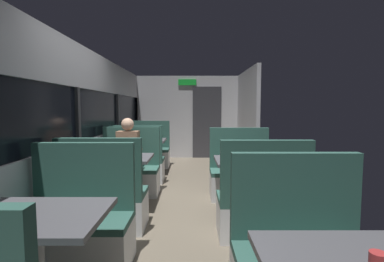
{
  "coord_description": "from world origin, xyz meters",
  "views": [
    {
      "loc": [
        0.13,
        -3.9,
        1.43
      ],
      "look_at": [
        0.11,
        1.93,
        0.95
      ],
      "focal_mm": 26.84,
      "sensor_mm": 36.0,
      "label": 1
    }
  ],
  "objects_px": {
    "dining_table_rear_aisle": "(251,167)",
    "seated_passenger": "(130,162)",
    "dining_table_near_window": "(37,229)",
    "bench_far_window_facing_end": "(140,165)",
    "bench_rear_aisle_facing_end": "(263,208)",
    "bench_rear_aisle_facing_entry": "(241,177)",
    "bench_mid_window_facing_end": "(105,202)",
    "bench_mid_window_facing_entry": "(131,174)",
    "dining_table_mid_window": "(120,164)",
    "dining_table_far_window": "(145,144)",
    "bench_near_window_facing_entry": "(80,229)",
    "bench_far_window_facing_entry": "(150,153)"
  },
  "relations": [
    {
      "from": "dining_table_rear_aisle",
      "to": "seated_passenger",
      "type": "xyz_separation_m",
      "value": [
        -1.79,
        0.83,
        -0.1
      ]
    },
    {
      "from": "dining_table_near_window",
      "to": "bench_far_window_facing_end",
      "type": "xyz_separation_m",
      "value": [
        0.0,
        3.59,
        -0.31
      ]
    },
    {
      "from": "bench_rear_aisle_facing_end",
      "to": "bench_rear_aisle_facing_entry",
      "type": "relative_size",
      "value": 1.0
    },
    {
      "from": "bench_rear_aisle_facing_entry",
      "to": "bench_mid_window_facing_end",
      "type": "bearing_deg",
      "value": -146.19
    },
    {
      "from": "bench_far_window_facing_end",
      "to": "bench_rear_aisle_facing_entry",
      "type": "xyz_separation_m",
      "value": [
        1.79,
        -0.95,
        0.0
      ]
    },
    {
      "from": "dining_table_rear_aisle",
      "to": "bench_mid_window_facing_entry",
      "type": "bearing_deg",
      "value": 153.32
    },
    {
      "from": "dining_table_mid_window",
      "to": "dining_table_far_window",
      "type": "relative_size",
      "value": 1.0
    },
    {
      "from": "dining_table_near_window",
      "to": "bench_mid_window_facing_end",
      "type": "bearing_deg",
      "value": 90.0
    },
    {
      "from": "bench_near_window_facing_entry",
      "to": "bench_rear_aisle_facing_entry",
      "type": "bearing_deg",
      "value": 47.37
    },
    {
      "from": "dining_table_mid_window",
      "to": "bench_rear_aisle_facing_end",
      "type": "height_order",
      "value": "bench_rear_aisle_facing_end"
    },
    {
      "from": "dining_table_near_window",
      "to": "dining_table_mid_window",
      "type": "bearing_deg",
      "value": 90.0
    },
    {
      "from": "bench_rear_aisle_facing_end",
      "to": "bench_mid_window_facing_end",
      "type": "bearing_deg",
      "value": 173.62
    },
    {
      "from": "dining_table_far_window",
      "to": "bench_far_window_facing_end",
      "type": "bearing_deg",
      "value": -90.0
    },
    {
      "from": "bench_mid_window_facing_end",
      "to": "bench_far_window_facing_entry",
      "type": "relative_size",
      "value": 1.0
    },
    {
      "from": "bench_far_window_facing_entry",
      "to": "bench_rear_aisle_facing_end",
      "type": "bearing_deg",
      "value": -64.44
    },
    {
      "from": "dining_table_far_window",
      "to": "seated_passenger",
      "type": "bearing_deg",
      "value": -90.0
    },
    {
      "from": "dining_table_far_window",
      "to": "bench_far_window_facing_end",
      "type": "distance_m",
      "value": 0.77
    },
    {
      "from": "bench_near_window_facing_entry",
      "to": "dining_table_far_window",
      "type": "distance_m",
      "value": 3.6
    },
    {
      "from": "bench_near_window_facing_entry",
      "to": "dining_table_rear_aisle",
      "type": "height_order",
      "value": "bench_near_window_facing_entry"
    },
    {
      "from": "dining_table_near_window",
      "to": "bench_rear_aisle_facing_entry",
      "type": "height_order",
      "value": "bench_rear_aisle_facing_entry"
    },
    {
      "from": "dining_table_mid_window",
      "to": "bench_mid_window_facing_end",
      "type": "distance_m",
      "value": 0.77
    },
    {
      "from": "dining_table_mid_window",
      "to": "seated_passenger",
      "type": "distance_m",
      "value": 0.64
    },
    {
      "from": "dining_table_mid_window",
      "to": "seated_passenger",
      "type": "relative_size",
      "value": 0.71
    },
    {
      "from": "dining_table_mid_window",
      "to": "bench_mid_window_facing_entry",
      "type": "distance_m",
      "value": 0.77
    },
    {
      "from": "dining_table_near_window",
      "to": "bench_rear_aisle_facing_entry",
      "type": "xyz_separation_m",
      "value": [
        1.79,
        2.64,
        -0.31
      ]
    },
    {
      "from": "bench_mid_window_facing_entry",
      "to": "bench_rear_aisle_facing_end",
      "type": "relative_size",
      "value": 1.0
    },
    {
      "from": "dining_table_near_window",
      "to": "bench_far_window_facing_end",
      "type": "height_order",
      "value": "bench_far_window_facing_end"
    },
    {
      "from": "bench_far_window_facing_end",
      "to": "seated_passenger",
      "type": "xyz_separation_m",
      "value": [
        0.0,
        -0.82,
        0.21
      ]
    },
    {
      "from": "dining_table_mid_window",
      "to": "bench_rear_aisle_facing_entry",
      "type": "height_order",
      "value": "bench_rear_aisle_facing_entry"
    },
    {
      "from": "bench_near_window_facing_entry",
      "to": "dining_table_mid_window",
      "type": "bearing_deg",
      "value": 90.0
    },
    {
      "from": "dining_table_near_window",
      "to": "bench_mid_window_facing_end",
      "type": "xyz_separation_m",
      "value": [
        0.0,
        1.45,
        -0.31
      ]
    },
    {
      "from": "bench_rear_aisle_facing_end",
      "to": "bench_far_window_facing_end",
      "type": "bearing_deg",
      "value": 127.36
    },
    {
      "from": "bench_mid_window_facing_end",
      "to": "dining_table_far_window",
      "type": "relative_size",
      "value": 1.22
    },
    {
      "from": "bench_near_window_facing_entry",
      "to": "dining_table_far_window",
      "type": "xyz_separation_m",
      "value": [
        0.0,
        3.59,
        0.31
      ]
    },
    {
      "from": "dining_table_far_window",
      "to": "dining_table_rear_aisle",
      "type": "relative_size",
      "value": 1.0
    },
    {
      "from": "dining_table_rear_aisle",
      "to": "bench_rear_aisle_facing_end",
      "type": "bearing_deg",
      "value": -90.0
    },
    {
      "from": "dining_table_near_window",
      "to": "dining_table_mid_window",
      "type": "distance_m",
      "value": 2.14
    },
    {
      "from": "dining_table_mid_window",
      "to": "dining_table_rear_aisle",
      "type": "xyz_separation_m",
      "value": [
        1.79,
        -0.2,
        0.0
      ]
    },
    {
      "from": "bench_mid_window_facing_entry",
      "to": "bench_rear_aisle_facing_entry",
      "type": "bearing_deg",
      "value": -6.38
    },
    {
      "from": "bench_far_window_facing_end",
      "to": "bench_far_window_facing_entry",
      "type": "xyz_separation_m",
      "value": [
        0.0,
        1.4,
        0.0
      ]
    },
    {
      "from": "dining_table_rear_aisle",
      "to": "bench_far_window_facing_entry",
      "type": "bearing_deg",
      "value": 120.46
    },
    {
      "from": "bench_mid_window_facing_end",
      "to": "bench_rear_aisle_facing_end",
      "type": "distance_m",
      "value": 1.8
    },
    {
      "from": "dining_table_far_window",
      "to": "bench_rear_aisle_facing_end",
      "type": "relative_size",
      "value": 0.82
    },
    {
      "from": "bench_near_window_facing_entry",
      "to": "dining_table_far_window",
      "type": "relative_size",
      "value": 1.22
    },
    {
      "from": "bench_far_window_facing_end",
      "to": "dining_table_rear_aisle",
      "type": "xyz_separation_m",
      "value": [
        1.79,
        -1.65,
        0.31
      ]
    },
    {
      "from": "bench_far_window_facing_end",
      "to": "bench_far_window_facing_entry",
      "type": "height_order",
      "value": "same"
    },
    {
      "from": "bench_far_window_facing_end",
      "to": "dining_table_far_window",
      "type": "bearing_deg",
      "value": 90.0
    },
    {
      "from": "bench_near_window_facing_entry",
      "to": "bench_mid_window_facing_end",
      "type": "height_order",
      "value": "same"
    },
    {
      "from": "dining_table_far_window",
      "to": "bench_rear_aisle_facing_end",
      "type": "height_order",
      "value": "bench_rear_aisle_facing_end"
    },
    {
      "from": "dining_table_near_window",
      "to": "seated_passenger",
      "type": "bearing_deg",
      "value": 90.0
    }
  ]
}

